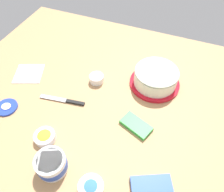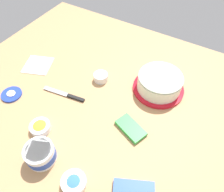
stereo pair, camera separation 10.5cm
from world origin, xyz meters
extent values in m
plane|color=tan|center=(0.00, 0.00, 0.00)|extent=(1.54, 1.54, 0.00)
cylinder|color=red|center=(-0.26, -0.29, 0.01)|extent=(0.27, 0.27, 0.01)
cylinder|color=brown|center=(-0.26, -0.29, 0.05)|extent=(0.21, 0.21, 0.06)
cylinder|color=white|center=(-0.26, -0.29, 0.05)|extent=(0.23, 0.23, 0.07)
ellipsoid|color=white|center=(-0.26, -0.29, 0.09)|extent=(0.23, 0.23, 0.03)
cylinder|color=white|center=(0.00, 0.31, 0.04)|extent=(0.12, 0.12, 0.08)
cylinder|color=#2347B2|center=(0.00, 0.31, 0.04)|extent=(0.12, 0.12, 0.04)
cylinder|color=white|center=(0.00, 0.31, 0.08)|extent=(0.10, 0.10, 0.01)
cylinder|color=#233DAD|center=(0.37, 0.13, 0.01)|extent=(0.10, 0.10, 0.01)
ellipsoid|color=white|center=(0.37, 0.13, 0.01)|extent=(0.05, 0.04, 0.01)
cube|color=silver|center=(0.19, 0.00, 0.01)|extent=(0.14, 0.04, 0.00)
cube|color=black|center=(0.07, -0.02, 0.01)|extent=(0.10, 0.03, 0.01)
cylinder|color=white|center=(-0.18, 0.33, 0.02)|extent=(0.10, 0.10, 0.03)
cylinder|color=blue|center=(-0.18, 0.33, 0.02)|extent=(0.08, 0.08, 0.01)
ellipsoid|color=blue|center=(-0.18, 0.33, 0.02)|extent=(0.07, 0.07, 0.02)
cylinder|color=white|center=(0.03, -0.20, 0.02)|extent=(0.08, 0.08, 0.04)
cylinder|color=green|center=(0.03, -0.20, 0.02)|extent=(0.06, 0.06, 0.01)
ellipsoid|color=green|center=(0.03, -0.20, 0.03)|extent=(0.05, 0.05, 0.02)
cylinder|color=white|center=(0.10, 0.21, 0.02)|extent=(0.09, 0.09, 0.03)
cylinder|color=yellow|center=(0.10, 0.21, 0.02)|extent=(0.08, 0.08, 0.01)
ellipsoid|color=yellow|center=(0.10, 0.21, 0.03)|extent=(0.07, 0.07, 0.02)
cube|color=green|center=(-0.25, 0.00, 0.01)|extent=(0.16, 0.12, 0.02)
cube|color=#2D51B2|center=(-0.39, 0.23, 0.01)|extent=(0.17, 0.13, 0.02)
cube|color=white|center=(0.41, -0.11, 0.00)|extent=(0.19, 0.19, 0.01)
camera|label=1|loc=(-0.34, 0.52, 0.85)|focal=34.16mm
camera|label=2|loc=(-0.43, 0.47, 0.85)|focal=34.16mm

